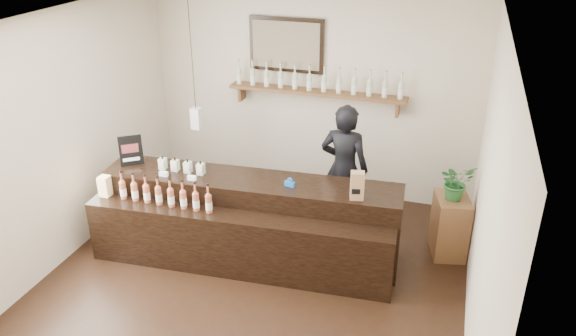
{
  "coord_description": "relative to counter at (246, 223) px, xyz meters",
  "views": [
    {
      "loc": [
        1.88,
        -4.57,
        3.79
      ],
      "look_at": [
        0.23,
        0.7,
        1.16
      ],
      "focal_mm": 35.0,
      "sensor_mm": 36.0,
      "label": 1
    }
  ],
  "objects": [
    {
      "name": "paper_bag",
      "position": [
        1.25,
        0.03,
        0.66
      ],
      "size": [
        0.16,
        0.14,
        0.31
      ],
      "color": "#946E47",
      "rests_on": "counter"
    },
    {
      "name": "promo_sign",
      "position": [
        -1.45,
        0.06,
        0.7
      ],
      "size": [
        0.23,
        0.17,
        0.38
      ],
      "color": "black",
      "rests_on": "counter"
    },
    {
      "name": "room_shell",
      "position": [
        0.23,
        -0.57,
        1.25
      ],
      "size": [
        5.0,
        5.0,
        5.0
      ],
      "color": "beige",
      "rests_on": "ground"
    },
    {
      "name": "counter",
      "position": [
        0.0,
        0.0,
        0.0
      ],
      "size": [
        3.47,
        1.13,
        1.12
      ],
      "color": "black",
      "rests_on": "ground"
    },
    {
      "name": "ground",
      "position": [
        0.23,
        -0.57,
        -0.45
      ],
      "size": [
        5.0,
        5.0,
        0.0
      ],
      "primitive_type": "plane",
      "color": "black",
      "rests_on": "ground"
    },
    {
      "name": "back_wall_decor",
      "position": [
        0.09,
        1.8,
        1.3
      ],
      "size": [
        2.66,
        0.96,
        1.69
      ],
      "color": "brown",
      "rests_on": "ground"
    },
    {
      "name": "side_cabinet",
      "position": [
        2.23,
        0.79,
        -0.09
      ],
      "size": [
        0.47,
        0.57,
        0.73
      ],
      "color": "brown",
      "rests_on": "ground"
    },
    {
      "name": "tape_dispenser",
      "position": [
        0.49,
        0.09,
        0.55
      ],
      "size": [
        0.12,
        0.07,
        0.1
      ],
      "color": "#1750A1",
      "rests_on": "counter"
    },
    {
      "name": "potted_plant",
      "position": [
        2.23,
        0.79,
        0.49
      ],
      "size": [
        0.5,
        0.49,
        0.42
      ],
      "primitive_type": "imported",
      "rotation": [
        0.0,
        0.0,
        0.66
      ],
      "color": "#245B28",
      "rests_on": "side_cabinet"
    },
    {
      "name": "shopkeeper",
      "position": [
        0.91,
        0.98,
        0.49
      ],
      "size": [
        0.72,
        0.51,
        1.87
      ],
      "primitive_type": "imported",
      "rotation": [
        0.0,
        0.0,
        3.05
      ],
      "color": "black",
      "rests_on": "ground"
    }
  ]
}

